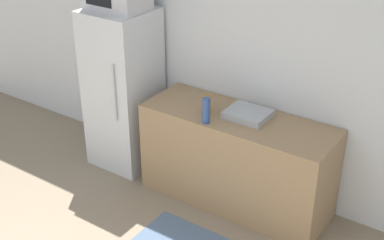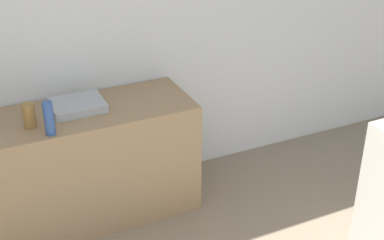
# 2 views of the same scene
# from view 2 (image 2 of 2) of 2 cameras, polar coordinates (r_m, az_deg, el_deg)

# --- Properties ---
(wall_back) EXTENTS (8.00, 0.06, 2.60)m
(wall_back) POSITION_cam_2_polar(r_m,az_deg,el_deg) (3.84, -17.37, 8.07)
(wall_back) COLOR silver
(wall_back) RESTS_ON ground_plane
(counter) EXTENTS (1.71, 0.61, 0.86)m
(counter) POSITION_cam_2_polar(r_m,az_deg,el_deg) (3.93, -12.26, -4.96)
(counter) COLOR #937551
(counter) RESTS_ON ground_plane
(sink_basin) EXTENTS (0.36, 0.30, 0.06)m
(sink_basin) POSITION_cam_2_polar(r_m,az_deg,el_deg) (3.76, -12.14, 1.56)
(sink_basin) COLOR #9EA3A8
(sink_basin) RESTS_ON counter
(bottle_tall) EXTENTS (0.06, 0.06, 0.22)m
(bottle_tall) POSITION_cam_2_polar(r_m,az_deg,el_deg) (3.43, -15.06, 0.17)
(bottle_tall) COLOR #2D4C8C
(bottle_tall) RESTS_ON counter
(bottle_short) EXTENTS (0.08, 0.08, 0.16)m
(bottle_short) POSITION_cam_2_polar(r_m,az_deg,el_deg) (3.57, -16.97, 0.45)
(bottle_short) COLOR olive
(bottle_short) RESTS_ON counter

